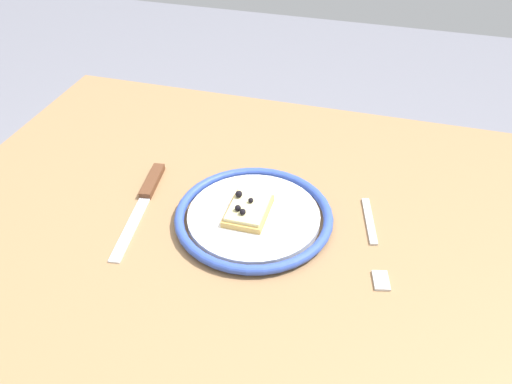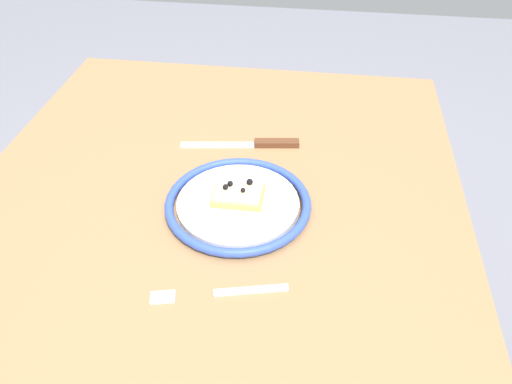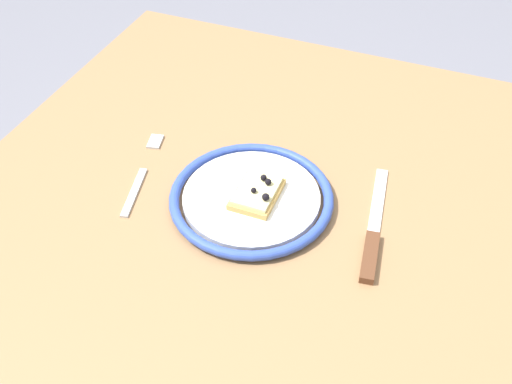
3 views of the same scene
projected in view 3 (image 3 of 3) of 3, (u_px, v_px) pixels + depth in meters
name	position (u px, v px, depth m)	size (l,w,h in m)	color
dining_table	(283.00, 227.00, 1.03)	(1.00, 0.89, 0.74)	#936D47
plate	(251.00, 198.00, 0.94)	(0.25, 0.25, 0.02)	white
pizza_slice_near	(257.00, 193.00, 0.93)	(0.06, 0.09, 0.03)	tan
knife	(372.00, 241.00, 0.88)	(0.05, 0.24, 0.01)	silver
fork	(143.00, 172.00, 1.00)	(0.06, 0.20, 0.00)	#BCBCBC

